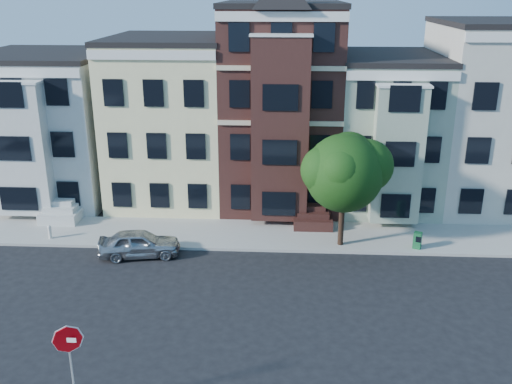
# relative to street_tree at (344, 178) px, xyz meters

# --- Properties ---
(ground) EXTENTS (120.00, 120.00, 0.00)m
(ground) POSITION_rel_street_tree_xyz_m (-3.33, -6.87, -3.86)
(ground) COLOR black
(far_sidewalk) EXTENTS (60.00, 4.00, 0.15)m
(far_sidewalk) POSITION_rel_street_tree_xyz_m (-3.33, 1.13, -3.79)
(far_sidewalk) COLOR #9E9B93
(far_sidewalk) RESTS_ON ground
(house_white) EXTENTS (8.00, 9.00, 9.00)m
(house_white) POSITION_rel_street_tree_xyz_m (-18.33, 7.63, 0.64)
(house_white) COLOR silver
(house_white) RESTS_ON ground
(house_yellow) EXTENTS (7.00, 9.00, 10.00)m
(house_yellow) POSITION_rel_street_tree_xyz_m (-10.33, 7.63, 1.14)
(house_yellow) COLOR #F5E9A9
(house_yellow) RESTS_ON ground
(house_brown) EXTENTS (7.00, 9.00, 12.00)m
(house_brown) POSITION_rel_street_tree_xyz_m (-3.33, 7.63, 2.14)
(house_brown) COLOR #371A16
(house_brown) RESTS_ON ground
(house_green) EXTENTS (6.00, 9.00, 9.00)m
(house_green) POSITION_rel_street_tree_xyz_m (3.17, 7.63, 0.64)
(house_green) COLOR #94A38B
(house_green) RESTS_ON ground
(house_cream) EXTENTS (8.00, 9.00, 11.00)m
(house_cream) POSITION_rel_street_tree_xyz_m (10.17, 7.63, 1.64)
(house_cream) COLOR beige
(house_cream) RESTS_ON ground
(street_tree) EXTENTS (7.31, 7.31, 7.43)m
(street_tree) POSITION_rel_street_tree_xyz_m (0.00, 0.00, 0.00)
(street_tree) COLOR #1E4615
(street_tree) RESTS_ON far_sidewalk
(parked_car) EXTENTS (4.35, 2.33, 1.41)m
(parked_car) POSITION_rel_street_tree_xyz_m (-10.41, -1.67, -3.16)
(parked_car) COLOR #A4A7AE
(parked_car) RESTS_ON ground
(newspaper_box) EXTENTS (0.51, 0.49, 0.89)m
(newspaper_box) POSITION_rel_street_tree_xyz_m (3.98, -0.26, -3.27)
(newspaper_box) COLOR #195E32
(newspaper_box) RESTS_ON far_sidewalk
(fire_hydrant) EXTENTS (0.24, 0.24, 0.60)m
(fire_hydrant) POSITION_rel_street_tree_xyz_m (-15.76, -0.09, -3.41)
(fire_hydrant) COLOR beige
(fire_hydrant) RESTS_ON far_sidewalk
(stop_sign) EXTENTS (0.97, 0.15, 3.52)m
(stop_sign) POSITION_rel_street_tree_xyz_m (-9.63, -13.17, -1.96)
(stop_sign) COLOR #BE0006
(stop_sign) RESTS_ON near_sidewalk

